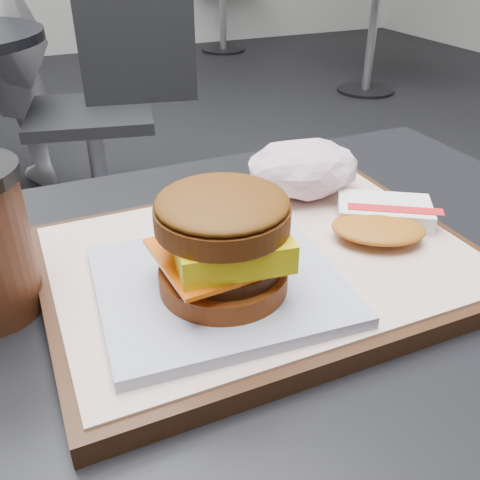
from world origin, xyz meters
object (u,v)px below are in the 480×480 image
(serving_tray, at_px, (263,264))
(neighbor_chair, at_px, (108,98))
(breakfast_sandwich, at_px, (222,253))
(hash_brown, at_px, (382,219))
(customer_table, at_px, (255,436))
(crumpled_wrapper, at_px, (304,169))

(serving_tray, relative_size, neighbor_chair, 0.43)
(serving_tray, bearing_deg, breakfast_sandwich, -143.50)
(hash_brown, relative_size, neighbor_chair, 0.15)
(customer_table, distance_m, neighbor_chair, 1.58)
(breakfast_sandwich, bearing_deg, neighbor_chair, 82.64)
(serving_tray, bearing_deg, hash_brown, -1.56)
(breakfast_sandwich, bearing_deg, customer_table, 21.54)
(serving_tray, distance_m, neighbor_chair, 1.57)
(customer_table, height_order, breakfast_sandwich, breakfast_sandwich)
(serving_tray, xyz_separation_m, crumpled_wrapper, (0.10, 0.10, 0.04))
(customer_table, xyz_separation_m, breakfast_sandwich, (-0.04, -0.02, 0.24))
(customer_table, distance_m, crumpled_wrapper, 0.29)
(serving_tray, height_order, crumpled_wrapper, crumpled_wrapper)
(serving_tray, distance_m, crumpled_wrapper, 0.14)
(breakfast_sandwich, xyz_separation_m, hash_brown, (0.18, 0.04, -0.03))
(customer_table, relative_size, crumpled_wrapper, 6.45)
(customer_table, relative_size, breakfast_sandwich, 3.95)
(serving_tray, bearing_deg, customer_table, -123.34)
(serving_tray, distance_m, hash_brown, 0.13)
(crumpled_wrapper, bearing_deg, neighbor_chair, 87.88)
(serving_tray, height_order, hash_brown, hash_brown)
(customer_table, height_order, hash_brown, hash_brown)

